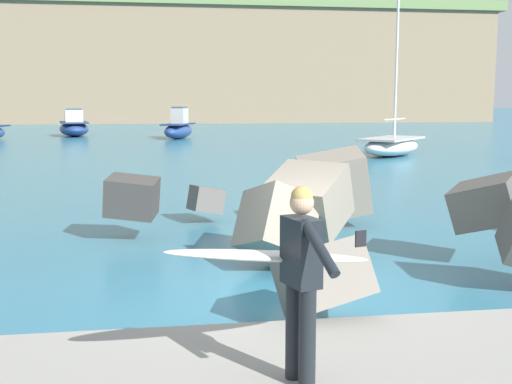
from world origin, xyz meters
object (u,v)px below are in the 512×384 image
at_px(surfer_with_board, 292,267).
at_px(boat_mid_left, 179,128).
at_px(boat_near_right, 391,145).
at_px(boat_near_centre, 74,127).

height_order(surfer_with_board, boat_mid_left, boat_mid_left).
bearing_deg(boat_mid_left, boat_near_right, -58.09).
xyz_separation_m(boat_near_centre, boat_mid_left, (7.81, -4.29, 0.03)).
bearing_deg(surfer_with_board, boat_mid_left, 89.59).
xyz_separation_m(surfer_with_board, boat_near_centre, (-7.52, 45.22, -0.56)).
bearing_deg(boat_mid_left, boat_near_centre, 151.24).
bearing_deg(boat_near_centre, boat_mid_left, -28.76).
bearing_deg(boat_near_right, surfer_with_board, -112.40).
xyz_separation_m(boat_near_centre, boat_near_right, (17.79, -20.31, -0.19)).
distance_m(boat_near_centre, boat_mid_left, 8.91).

